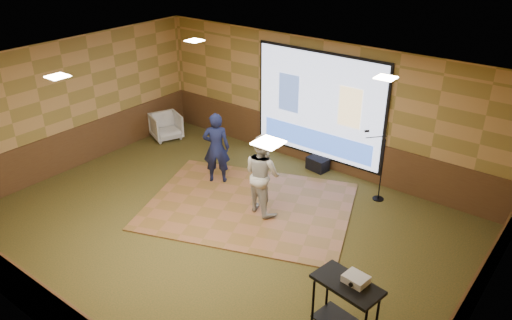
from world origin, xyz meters
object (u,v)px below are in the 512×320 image
Objects in this scene: dance_floor at (249,206)px; duffel_bag at (318,164)px; player_right at (262,174)px; player_left at (216,148)px; av_table at (346,300)px; banquet_chair at (166,126)px; projector at (356,279)px; mic_stand at (378,178)px; projector_screen at (318,107)px.

dance_floor is 8.50× the size of duffel_bag.
duffel_bag is at bearing -73.00° from player_right.
player_right is (1.55, -0.39, 0.02)m from player_left.
av_table is 1.32× the size of banquet_chair.
mic_stand is (-1.40, 3.78, -0.55)m from projector.
projector_screen is at bearing 125.60° from av_table.
projector_screen is at bearing 133.87° from projector.
banquet_chair is at bearing 160.60° from dance_floor.
mic_stand reaches higher than projector.
banquet_chair is at bearing -2.64° from player_right.
player_right is (0.33, 0.01, 0.84)m from dance_floor.
player_right is (0.25, -2.44, -0.62)m from projector_screen.
projector_screen reaches higher than projector.
player_left is 3.36× the size of duffel_bag.
player_right reaches higher than av_table.
projector is (0.08, 0.08, 0.34)m from av_table.
dance_floor is 2.74m from mic_stand.
duffel_bag is (4.16, 0.89, -0.19)m from banquet_chair.
av_table is at bearing -92.04° from mic_stand.
banquet_chair is (-7.23, 3.27, -0.70)m from projector.
duffel_bag is at bearing 146.43° from mic_stand.
player_left is at bearing -128.47° from duffel_bag.
dance_floor is at bearing -96.50° from duffel_bag.
av_table is at bearing 161.05° from player_right.
dance_floor is at bearing -156.46° from mic_stand.
duffel_bag is (0.18, -0.19, -1.33)m from projector_screen.
dance_floor is at bearing -86.08° from banquet_chair.
projector is at bearing -29.66° from dance_floor.
duffel_bag is at bearing 125.20° from av_table.
player_right reaches higher than mic_stand.
av_table is 3.14× the size of projector.
banquet_chair is at bearing -164.88° from projector_screen.
mic_stand is (1.60, 1.88, -0.36)m from player_right.
player_left is 1.08× the size of mic_stand.
banquet_chair is at bearing 164.13° from mic_stand.
projector_screen is 2.17m from mic_stand.
player_right is at bearing -84.56° from banquet_chair.
av_table is at bearing -54.40° from projector_screen.
av_table is at bearing -54.80° from duffel_bag.
av_table is at bearing 116.28° from player_left.
player_right reaches higher than player_left.
duffel_bag is (1.48, 1.87, -0.69)m from player_left.
dance_floor is 2.28m from duffel_bag.
projector_screen is 0.81× the size of dance_floor.
player_left reaches higher than banquet_chair.
projector_screen is 2.01× the size of player_right.
av_table reaches higher than banquet_chair.
player_right is 1.67× the size of av_table.
projector_screen reaches higher than player_left.
banquet_chair is (-4.23, 1.36, -0.51)m from player_right.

